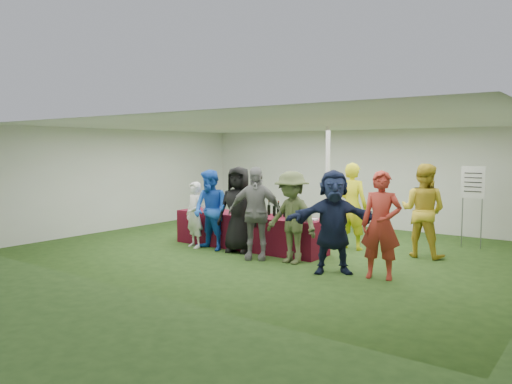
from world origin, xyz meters
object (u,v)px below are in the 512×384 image
Objects in this scene: wine_list_sign at (473,188)px; customer_4 at (292,217)px; customer_2 at (239,209)px; staff_pourer at (352,206)px; customer_5 at (333,222)px; dump_bucket at (306,217)px; customer_0 at (195,215)px; customer_3 at (255,213)px; customer_1 at (211,210)px; staff_back at (423,210)px; customer_6 at (381,225)px; serving_table at (249,231)px.

wine_list_sign is 4.34m from customer_4.
customer_2 is (-3.87, -3.36, -0.41)m from wine_list_sign.
customer_5 is at bearing 104.43° from staff_pourer.
customer_0 reaches higher than dump_bucket.
customer_3 reaches higher than wine_list_sign.
customer_2 is at bearing 136.11° from customer_5.
customer_3 reaches higher than customer_1.
customer_5 is (-1.42, -3.79, -0.41)m from wine_list_sign.
staff_back is 2.11m from customer_6.
customer_2 reaches higher than customer_4.
staff_pourer reaches higher than customer_0.
staff_pourer is 1.09× the size of customer_1.
dump_bucket is at bearing -8.40° from customer_2.
customer_4 is at bearing 77.16° from staff_pourer.
customer_1 is 0.95× the size of customer_5.
customer_6 is at bearing 4.88° from customer_1.
customer_1 is (0.48, -0.01, 0.14)m from customer_0.
customer_5 is (3.05, -0.23, 0.04)m from customer_1.
staff_pourer is 1.30× the size of customer_0.
customer_4 is 0.97× the size of customer_5.
customer_3 reaches higher than customer_0.
staff_pourer is 2.46m from customer_6.
staff_back is 2.39m from customer_5.
customer_3 reaches higher than customer_6.
customer_6 reaches higher than customer_0.
serving_table is 2.71m from customer_5.
staff_back is at bearing 40.63° from customer_0.
staff_pourer reaches higher than customer_6.
serving_table is 1.65m from dump_bucket.
staff_back is 1.07× the size of customer_4.
staff_back is (1.49, 0.14, 0.00)m from staff_pourer.
customer_4 is at bearing -23.50° from serving_table.
staff_back is at bearing 22.33° from serving_table.
staff_pourer is 2.20m from customer_5.
dump_bucket is at bearing 8.02° from customer_3.
customer_2 reaches higher than customer_1.
dump_bucket is 3.96m from wine_list_sign.
wine_list_sign is at bearing -108.56° from staff_back.
staff_back is 2.74m from customer_4.
customer_5 is (-0.85, -2.24, -0.03)m from staff_back.
customer_1 is 0.94× the size of customer_3.
customer_1 is at bearing 15.02° from customer_0.
staff_back reaches higher than customer_2.
customer_0 is 0.79× the size of customer_3.
serving_table is 2.31m from staff_pourer.
customer_6 is (1.81, -0.07, 0.03)m from customer_4.
staff_back is (1.78, 1.60, 0.10)m from dump_bucket.
dump_bucket is at bearing 43.78° from staff_back.
customer_3 is 1.01× the size of customer_5.
customer_3 is (-2.61, -2.16, -0.03)m from staff_back.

